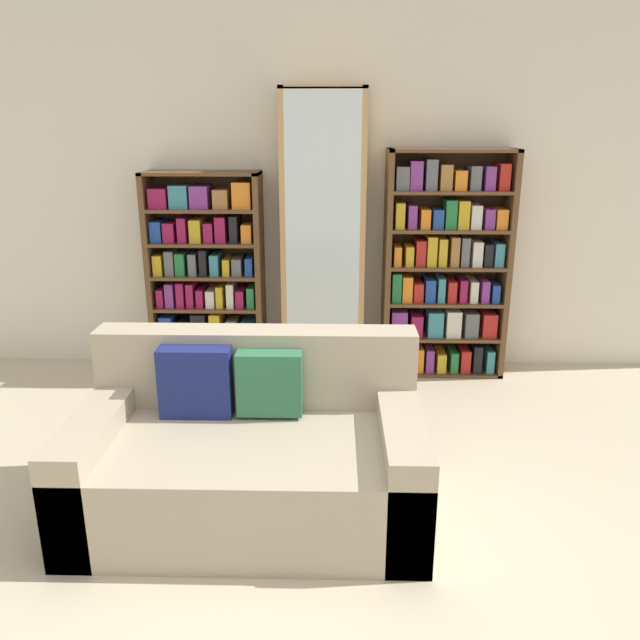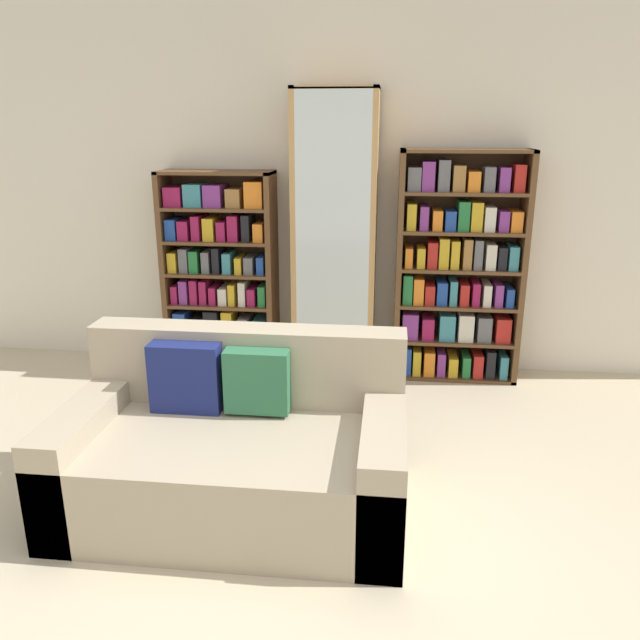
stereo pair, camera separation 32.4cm
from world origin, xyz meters
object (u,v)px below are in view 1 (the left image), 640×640
Objects in this scene: couch at (251,455)px; bookshelf_right at (444,268)px; bookshelf_left at (206,276)px; wine_bottle at (385,396)px; display_cabinet at (323,237)px.

bookshelf_right is (1.22, 1.85, 0.53)m from couch.
bookshelf_left is at bearing 180.00° from bookshelf_right.
bookshelf_left is at bearing 106.98° from couch.
bookshelf_right reaches higher than wine_bottle.
couch is 1.99m from bookshelf_left.
wine_bottle is (1.31, -0.81, -0.60)m from bookshelf_left.
couch reaches higher than wine_bottle.
bookshelf_left reaches higher than couch.
couch is 2.01m from display_cabinet.
bookshelf_right reaches higher than couch.
bookshelf_left is 1.65m from wine_bottle.
bookshelf_left is (-0.57, 1.85, 0.45)m from couch.
display_cabinet is at bearing -1.03° from bookshelf_left.
bookshelf_right is 1.16m from wine_bottle.
bookshelf_right is at bearing -0.00° from bookshelf_left.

